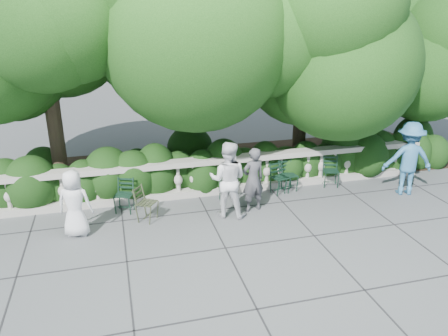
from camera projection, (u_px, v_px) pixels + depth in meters
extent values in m
plane|color=#494C4F|center=(235.00, 223.00, 10.03)|extent=(90.00, 90.00, 0.00)
cube|color=#9E998E|center=(216.00, 190.00, 11.63)|extent=(12.00, 0.32, 0.18)
cube|color=#9E998E|center=(216.00, 160.00, 11.33)|extent=(12.00, 0.36, 0.14)
cube|color=#9E998E|center=(406.00, 157.00, 12.87)|extent=(0.44, 0.44, 1.00)
cylinder|color=#3F3023|center=(56.00, 137.00, 11.65)|extent=(0.40, 0.40, 2.80)
ellipsoid|color=#12360E|center=(42.00, 51.00, 10.46)|extent=(5.28, 5.28, 3.96)
cylinder|color=#3F3023|center=(182.00, 113.00, 12.94)|extent=(0.40, 0.40, 3.40)
ellipsoid|color=#12360E|center=(182.00, 16.00, 11.51)|extent=(6.24, 6.24, 4.68)
cylinder|color=#3F3023|center=(300.00, 118.00, 13.21)|extent=(0.40, 0.40, 3.00)
ellipsoid|color=#12360E|center=(312.00, 36.00, 11.95)|extent=(5.52, 5.52, 4.14)
cylinder|color=#3F3023|center=(377.00, 115.00, 14.46)|extent=(0.40, 0.40, 2.60)
ellipsoid|color=#12360E|center=(393.00, 51.00, 13.36)|extent=(4.80, 4.80, 3.60)
imported|color=white|center=(75.00, 203.00, 9.28)|extent=(0.83, 0.65, 1.50)
imported|color=#424247|center=(253.00, 180.00, 10.42)|extent=(0.64, 0.49, 1.59)
imported|color=white|center=(228.00, 180.00, 10.12)|extent=(1.09, 1.00, 1.82)
imported|color=teal|center=(408.00, 159.00, 11.32)|extent=(1.41, 1.05, 1.95)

